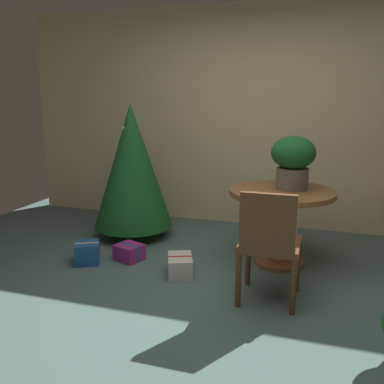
{
  "coord_description": "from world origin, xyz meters",
  "views": [
    {
      "loc": [
        0.78,
        -2.89,
        1.56
      ],
      "look_at": [
        -0.29,
        0.47,
        0.75
      ],
      "focal_mm": 39.66,
      "sensor_mm": 36.0,
      "label": 1
    }
  ],
  "objects_px": {
    "flower_vase": "(293,159)",
    "holiday_tree": "(132,166)",
    "round_dining_table": "(281,211)",
    "gift_box_purple": "(129,252)",
    "wooden_chair_near": "(269,241)",
    "gift_box_cream": "(180,266)",
    "gift_box_blue": "(87,253)"
  },
  "relations": [
    {
      "from": "flower_vase",
      "to": "holiday_tree",
      "type": "xyz_separation_m",
      "value": [
        -1.74,
        0.25,
        -0.19
      ]
    },
    {
      "from": "round_dining_table",
      "to": "flower_vase",
      "type": "relative_size",
      "value": 1.98
    },
    {
      "from": "gift_box_purple",
      "to": "wooden_chair_near",
      "type": "bearing_deg",
      "value": -18.68
    },
    {
      "from": "wooden_chair_near",
      "to": "gift_box_purple",
      "type": "height_order",
      "value": "wooden_chair_near"
    },
    {
      "from": "holiday_tree",
      "to": "gift_box_purple",
      "type": "relative_size",
      "value": 4.92
    },
    {
      "from": "gift_box_purple",
      "to": "holiday_tree",
      "type": "bearing_deg",
      "value": 111.53
    },
    {
      "from": "wooden_chair_near",
      "to": "gift_box_cream",
      "type": "relative_size",
      "value": 2.46
    },
    {
      "from": "wooden_chair_near",
      "to": "holiday_tree",
      "type": "height_order",
      "value": "holiday_tree"
    },
    {
      "from": "round_dining_table",
      "to": "gift_box_cream",
      "type": "relative_size",
      "value": 2.66
    },
    {
      "from": "round_dining_table",
      "to": "gift_box_purple",
      "type": "relative_size",
      "value": 3.2
    },
    {
      "from": "holiday_tree",
      "to": "gift_box_cream",
      "type": "height_order",
      "value": "holiday_tree"
    },
    {
      "from": "flower_vase",
      "to": "wooden_chair_near",
      "type": "relative_size",
      "value": 0.55
    },
    {
      "from": "flower_vase",
      "to": "holiday_tree",
      "type": "relative_size",
      "value": 0.33
    },
    {
      "from": "gift_box_blue",
      "to": "gift_box_cream",
      "type": "relative_size",
      "value": 0.87
    },
    {
      "from": "holiday_tree",
      "to": "gift_box_blue",
      "type": "distance_m",
      "value": 1.11
    },
    {
      "from": "round_dining_table",
      "to": "wooden_chair_near",
      "type": "distance_m",
      "value": 0.82
    },
    {
      "from": "gift_box_cream",
      "to": "round_dining_table",
      "type": "bearing_deg",
      "value": 33.41
    },
    {
      "from": "gift_box_blue",
      "to": "gift_box_purple",
      "type": "distance_m",
      "value": 0.39
    },
    {
      "from": "round_dining_table",
      "to": "gift_box_blue",
      "type": "distance_m",
      "value": 1.87
    },
    {
      "from": "wooden_chair_near",
      "to": "gift_box_cream",
      "type": "height_order",
      "value": "wooden_chair_near"
    },
    {
      "from": "flower_vase",
      "to": "gift_box_blue",
      "type": "height_order",
      "value": "flower_vase"
    },
    {
      "from": "flower_vase",
      "to": "wooden_chair_near",
      "type": "xyz_separation_m",
      "value": [
        -0.08,
        -0.89,
        -0.49
      ]
    },
    {
      "from": "round_dining_table",
      "to": "holiday_tree",
      "type": "distance_m",
      "value": 1.71
    },
    {
      "from": "gift_box_blue",
      "to": "gift_box_cream",
      "type": "xyz_separation_m",
      "value": [
        0.94,
        -0.0,
        -0.01
      ]
    },
    {
      "from": "wooden_chair_near",
      "to": "gift_box_purple",
      "type": "xyz_separation_m",
      "value": [
        -1.39,
        0.47,
        -0.43
      ]
    },
    {
      "from": "gift_box_blue",
      "to": "gift_box_purple",
      "type": "height_order",
      "value": "gift_box_blue"
    },
    {
      "from": "gift_box_cream",
      "to": "holiday_tree",
      "type": "bearing_deg",
      "value": 134.83
    },
    {
      "from": "gift_box_cream",
      "to": "gift_box_blue",
      "type": "bearing_deg",
      "value": 179.88
    },
    {
      "from": "holiday_tree",
      "to": "gift_box_blue",
      "type": "xyz_separation_m",
      "value": [
        -0.08,
        -0.86,
        -0.7
      ]
    },
    {
      "from": "flower_vase",
      "to": "gift_box_cream",
      "type": "distance_m",
      "value": 1.41
    },
    {
      "from": "round_dining_table",
      "to": "gift_box_cream",
      "type": "bearing_deg",
      "value": -146.59
    },
    {
      "from": "round_dining_table",
      "to": "gift_box_blue",
      "type": "xyz_separation_m",
      "value": [
        -1.74,
        -0.53,
        -0.42
      ]
    }
  ]
}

